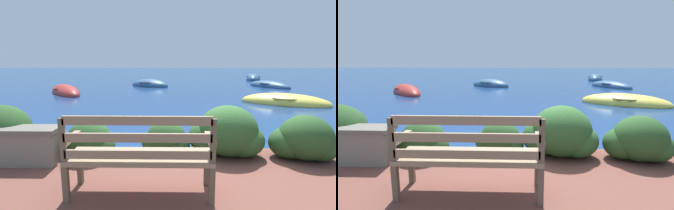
# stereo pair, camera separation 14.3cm
# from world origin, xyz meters

# --- Properties ---
(ground_plane) EXTENTS (80.00, 80.00, 0.00)m
(ground_plane) POSITION_xyz_m (0.00, 0.00, 0.00)
(ground_plane) COLOR navy
(park_bench) EXTENTS (1.57, 0.48, 0.93)m
(park_bench) POSITION_xyz_m (-0.70, -1.54, 0.71)
(park_bench) COLOR brown
(park_bench) RESTS_ON patio_terrace
(stone_wall) EXTENTS (1.56, 0.39, 0.53)m
(stone_wall) POSITION_xyz_m (-2.72, -0.68, 0.49)
(stone_wall) COLOR slate
(stone_wall) RESTS_ON patio_terrace
(hedge_clump_left) EXTENTS (0.82, 0.59, 0.56)m
(hedge_clump_left) POSITION_xyz_m (-1.61, -0.43, 0.46)
(hedge_clump_left) COLOR #284C23
(hedge_clump_left) RESTS_ON patio_terrace
(hedge_clump_centre) EXTENTS (0.77, 0.55, 0.52)m
(hedge_clump_centre) POSITION_xyz_m (-0.46, -0.25, 0.45)
(hedge_clump_centre) COLOR #284C23
(hedge_clump_centre) RESTS_ON patio_terrace
(hedge_clump_right) EXTENTS (1.14, 0.82, 0.78)m
(hedge_clump_right) POSITION_xyz_m (0.47, -0.30, 0.56)
(hedge_clump_right) COLOR #2D5628
(hedge_clump_right) RESTS_ON patio_terrace
(hedge_clump_far_right) EXTENTS (0.98, 0.70, 0.66)m
(hedge_clump_far_right) POSITION_xyz_m (1.59, -0.45, 0.51)
(hedge_clump_far_right) COLOR #284C23
(hedge_clump_far_right) RESTS_ON patio_terrace
(rowboat_nearest) EXTENTS (3.35, 2.48, 0.68)m
(rowboat_nearest) POSITION_xyz_m (3.83, 5.54, 0.06)
(rowboat_nearest) COLOR #DBC64C
(rowboat_nearest) RESTS_ON ground_plane
(rowboat_mid) EXTENTS (2.72, 3.22, 0.74)m
(rowboat_mid) POSITION_xyz_m (-5.50, 8.21, 0.06)
(rowboat_mid) COLOR #9E2D28
(rowboat_mid) RESTS_ON ground_plane
(rowboat_far) EXTENTS (2.33, 2.91, 0.63)m
(rowboat_far) POSITION_xyz_m (5.33, 11.23, 0.06)
(rowboat_far) COLOR #2D517A
(rowboat_far) RESTS_ON ground_plane
(rowboat_outer) EXTENTS (2.76, 2.34, 0.74)m
(rowboat_outer) POSITION_xyz_m (-1.73, 11.50, 0.07)
(rowboat_outer) COLOR #2D517A
(rowboat_outer) RESTS_ON ground_plane
(rowboat_distant) EXTENTS (1.60, 2.45, 0.81)m
(rowboat_distant) POSITION_xyz_m (5.81, 16.00, 0.07)
(rowboat_distant) COLOR #2D517A
(rowboat_distant) RESTS_ON ground_plane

